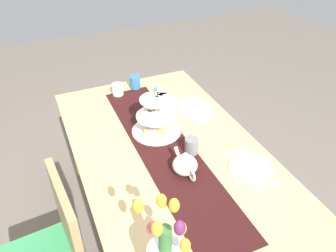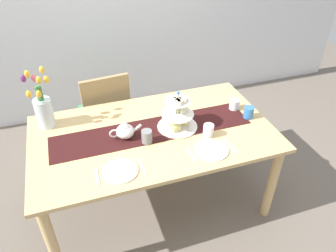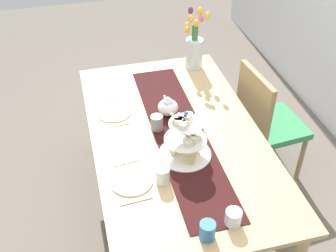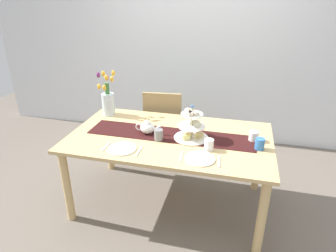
{
  "view_description": "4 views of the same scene",
  "coord_description": "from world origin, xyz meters",
  "px_view_note": "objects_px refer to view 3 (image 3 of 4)",
  "views": [
    {
      "loc": [
        -1.37,
        0.6,
        1.96
      ],
      "look_at": [
        0.08,
        -0.03,
        0.84
      ],
      "focal_mm": 36.41,
      "sensor_mm": 36.0,
      "label": 1
    },
    {
      "loc": [
        -0.5,
        -1.83,
        2.16
      ],
      "look_at": [
        0.1,
        -0.05,
        0.8
      ],
      "focal_mm": 34.37,
      "sensor_mm": 36.0,
      "label": 2
    },
    {
      "loc": [
        1.86,
        -0.52,
        2.34
      ],
      "look_at": [
        -0.01,
        -0.05,
        0.79
      ],
      "focal_mm": 44.42,
      "sensor_mm": 36.0,
      "label": 3
    },
    {
      "loc": [
        0.56,
        -2.26,
        1.88
      ],
      "look_at": [
        -0.03,
        0.06,
        0.8
      ],
      "focal_mm": 31.42,
      "sensor_mm": 36.0,
      "label": 4
    }
  ],
  "objects_px": {
    "dinner_plate_right": "(132,180)",
    "tulip_vase": "(194,48)",
    "chair_left": "(265,120)",
    "knife_right": "(137,201)",
    "fork_left": "(111,99)",
    "fork_right": "(127,162)",
    "tiered_cake_stand": "(185,140)",
    "mug_orange": "(207,231)",
    "cream_jug": "(233,218)",
    "dinner_plate_left": "(114,111)",
    "knife_left": "(118,125)",
    "dining_table": "(176,145)",
    "mug_grey": "(157,123)",
    "teapot": "(168,107)",
    "mug_white_text": "(163,175)"
  },
  "relations": [
    {
      "from": "cream_jug",
      "to": "knife_right",
      "type": "height_order",
      "value": "cream_jug"
    },
    {
      "from": "tulip_vase",
      "to": "dinner_plate_right",
      "type": "relative_size",
      "value": 1.96
    },
    {
      "from": "cream_jug",
      "to": "knife_right",
      "type": "bearing_deg",
      "value": -120.65
    },
    {
      "from": "mug_grey",
      "to": "mug_white_text",
      "type": "relative_size",
      "value": 1.0
    },
    {
      "from": "chair_left",
      "to": "teapot",
      "type": "relative_size",
      "value": 3.82
    },
    {
      "from": "tiered_cake_stand",
      "to": "dinner_plate_right",
      "type": "distance_m",
      "value": 0.37
    },
    {
      "from": "fork_left",
      "to": "knife_left",
      "type": "distance_m",
      "value": 0.29
    },
    {
      "from": "dinner_plate_left",
      "to": "mug_orange",
      "type": "distance_m",
      "value": 1.11
    },
    {
      "from": "mug_grey",
      "to": "cream_jug",
      "type": "bearing_deg",
      "value": 13.64
    },
    {
      "from": "cream_jug",
      "to": "dinner_plate_left",
      "type": "bearing_deg",
      "value": -157.76
    },
    {
      "from": "fork_left",
      "to": "mug_grey",
      "type": "distance_m",
      "value": 0.45
    },
    {
      "from": "dinner_plate_left",
      "to": "knife_right",
      "type": "xyz_separation_m",
      "value": [
        0.78,
        0.0,
        -0.0
      ]
    },
    {
      "from": "tulip_vase",
      "to": "dinner_plate_left",
      "type": "relative_size",
      "value": 1.96
    },
    {
      "from": "mug_white_text",
      "to": "fork_right",
      "type": "bearing_deg",
      "value": -139.98
    },
    {
      "from": "dining_table",
      "to": "mug_grey",
      "type": "height_order",
      "value": "mug_grey"
    },
    {
      "from": "teapot",
      "to": "mug_orange",
      "type": "xyz_separation_m",
      "value": [
        0.97,
        -0.06,
        -0.01
      ]
    },
    {
      "from": "cream_jug",
      "to": "knife_left",
      "type": "relative_size",
      "value": 0.5
    },
    {
      "from": "fork_right",
      "to": "tiered_cake_stand",
      "type": "bearing_deg",
      "value": 87.0
    },
    {
      "from": "knife_right",
      "to": "dinner_plate_right",
      "type": "bearing_deg",
      "value": 180.0
    },
    {
      "from": "tiered_cake_stand",
      "to": "cream_jug",
      "type": "bearing_deg",
      "value": 9.6
    },
    {
      "from": "fork_right",
      "to": "fork_left",
      "type": "bearing_deg",
      "value": 180.0
    },
    {
      "from": "dinner_plate_left",
      "to": "tulip_vase",
      "type": "bearing_deg",
      "value": 122.18
    },
    {
      "from": "dining_table",
      "to": "mug_grey",
      "type": "xyz_separation_m",
      "value": [
        -0.07,
        -0.1,
        0.14
      ]
    },
    {
      "from": "dinner_plate_left",
      "to": "knife_left",
      "type": "xyz_separation_m",
      "value": [
        0.14,
        0.0,
        -0.0
      ]
    },
    {
      "from": "tiered_cake_stand",
      "to": "mug_orange",
      "type": "relative_size",
      "value": 3.2
    },
    {
      "from": "dining_table",
      "to": "cream_jug",
      "type": "distance_m",
      "value": 0.73
    },
    {
      "from": "dinner_plate_right",
      "to": "tulip_vase",
      "type": "bearing_deg",
      "value": 147.73
    },
    {
      "from": "tiered_cake_stand",
      "to": "tulip_vase",
      "type": "relative_size",
      "value": 0.68
    },
    {
      "from": "tulip_vase",
      "to": "knife_right",
      "type": "height_order",
      "value": "tulip_vase"
    },
    {
      "from": "chair_left",
      "to": "fork_left",
      "type": "height_order",
      "value": "chair_left"
    },
    {
      "from": "tiered_cake_stand",
      "to": "knife_left",
      "type": "distance_m",
      "value": 0.5
    },
    {
      "from": "knife_left",
      "to": "mug_grey",
      "type": "distance_m",
      "value": 0.25
    },
    {
      "from": "knife_left",
      "to": "dinner_plate_right",
      "type": "height_order",
      "value": "dinner_plate_right"
    },
    {
      "from": "fork_right",
      "to": "mug_orange",
      "type": "relative_size",
      "value": 1.58
    },
    {
      "from": "chair_left",
      "to": "fork_left",
      "type": "xyz_separation_m",
      "value": [
        -0.21,
        -1.07,
        0.23
      ]
    },
    {
      "from": "dinner_plate_left",
      "to": "knife_left",
      "type": "distance_m",
      "value": 0.15
    },
    {
      "from": "dining_table",
      "to": "knife_right",
      "type": "height_order",
      "value": "knife_right"
    },
    {
      "from": "cream_jug",
      "to": "dinner_plate_left",
      "type": "distance_m",
      "value": 1.11
    },
    {
      "from": "teapot",
      "to": "dinner_plate_left",
      "type": "xyz_separation_m",
      "value": [
        -0.11,
        -0.33,
        -0.05
      ]
    },
    {
      "from": "fork_left",
      "to": "fork_right",
      "type": "bearing_deg",
      "value": 0.0
    },
    {
      "from": "cream_jug",
      "to": "dinner_plate_left",
      "type": "relative_size",
      "value": 0.37
    },
    {
      "from": "dinner_plate_left",
      "to": "mug_white_text",
      "type": "height_order",
      "value": "mug_white_text"
    },
    {
      "from": "teapot",
      "to": "knife_right",
      "type": "relative_size",
      "value": 1.4
    },
    {
      "from": "chair_left",
      "to": "tulip_vase",
      "type": "height_order",
      "value": "tulip_vase"
    },
    {
      "from": "teapot",
      "to": "knife_right",
      "type": "height_order",
      "value": "teapot"
    },
    {
      "from": "teapot",
      "to": "mug_white_text",
      "type": "relative_size",
      "value": 2.51
    },
    {
      "from": "chair_left",
      "to": "knife_right",
      "type": "bearing_deg",
      "value": -56.12
    },
    {
      "from": "dinner_plate_right",
      "to": "fork_right",
      "type": "distance_m",
      "value": 0.15
    },
    {
      "from": "knife_left",
      "to": "dinner_plate_right",
      "type": "distance_m",
      "value": 0.49
    },
    {
      "from": "tiered_cake_stand",
      "to": "mug_orange",
      "type": "xyz_separation_m",
      "value": [
        0.57,
        -0.06,
        -0.06
      ]
    }
  ]
}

